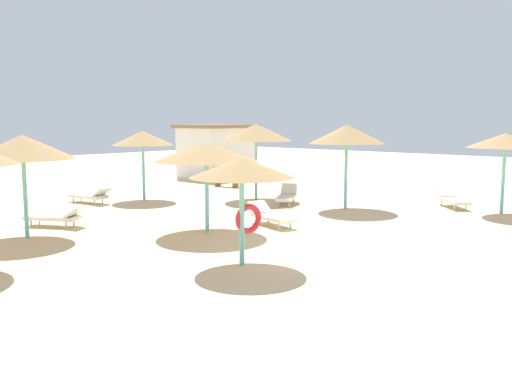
{
  "coord_description": "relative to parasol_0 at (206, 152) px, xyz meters",
  "views": [
    {
      "loc": [
        -11.84,
        -7.63,
        3.29
      ],
      "look_at": [
        0.0,
        3.0,
        1.2
      ],
      "focal_mm": 38.27,
      "sensor_mm": 36.0,
      "label": 1
    }
  ],
  "objects": [
    {
      "name": "parasol_3",
      "position": [
        6.03,
        3.47,
        0.41
      ],
      "size": [
        3.02,
        3.02,
        3.15
      ],
      "color": "#6BC6BC",
      "rests_on": "ground"
    },
    {
      "name": "ground_plane",
      "position": [
        0.99,
        -4.06,
        -2.38
      ],
      "size": [
        80.0,
        80.0,
        0.0
      ],
      "primitive_type": "plane",
      "color": "beige"
    },
    {
      "name": "lounger_0",
      "position": [
        2.07,
        -0.71,
        -2.07
      ],
      "size": [
        1.11,
        2.0,
        0.68
      ],
      "color": "silver",
      "rests_on": "ground"
    },
    {
      "name": "lounger_3",
      "position": [
        5.9,
        1.71,
        -2.06
      ],
      "size": [
        1.95,
        1.5,
        0.73
      ],
      "color": "silver",
      "rests_on": "ground"
    },
    {
      "name": "bench_0",
      "position": [
        8.28,
        7.48,
        -2.04
      ],
      "size": [
        0.61,
        1.54,
        0.49
      ],
      "color": "brown",
      "rests_on": "ground"
    },
    {
      "name": "beach_cabana",
      "position": [
        11.17,
        11.19,
        -0.83
      ],
      "size": [
        4.07,
        3.28,
        3.06
      ],
      "color": "white",
      "rests_on": "ground"
    },
    {
      "name": "parasol_4",
      "position": [
        2.76,
        6.8,
        0.18
      ],
      "size": [
        2.53,
        2.53,
        2.87
      ],
      "color": "#6BC6BC",
      "rests_on": "ground"
    },
    {
      "name": "parasol_1",
      "position": [
        -3.97,
        3.13,
        0.18
      ],
      "size": [
        2.83,
        2.83,
        2.9
      ],
      "color": "#6BC6BC",
      "rests_on": "ground"
    },
    {
      "name": "lounger_4",
      "position": [
        0.79,
        7.71,
        -2.07
      ],
      "size": [
        1.01,
        1.99,
        0.66
      ],
      "color": "silver",
      "rests_on": "ground"
    },
    {
      "name": "parasol_7",
      "position": [
        6.4,
        -0.69,
        0.4
      ],
      "size": [
        2.79,
        2.79,
        3.14
      ],
      "color": "#6BC6BC",
      "rests_on": "ground"
    },
    {
      "name": "parasol_5",
      "position": [
        -2.03,
        -3.34,
        -0.18
      ],
      "size": [
        2.37,
        2.37,
        2.47
      ],
      "color": "#6BC6BC",
      "rests_on": "ground"
    },
    {
      "name": "lounger_1",
      "position": [
        -2.56,
        4.13,
        -2.07
      ],
      "size": [
        1.52,
        1.97,
        0.66
      ],
      "color": "silver",
      "rests_on": "ground"
    },
    {
      "name": "lounger_2",
      "position": [
        9.47,
        -3.5,
        -2.06
      ],
      "size": [
        1.78,
        1.79,
        0.72
      ],
      "color": "silver",
      "rests_on": "ground"
    },
    {
      "name": "parasol_2",
      "position": [
        9.1,
        -5.44,
        0.21
      ],
      "size": [
        2.62,
        2.62,
        2.85
      ],
      "color": "#6BC6BC",
      "rests_on": "ground"
    },
    {
      "name": "parasol_0",
      "position": [
        0.0,
        0.0,
        0.0
      ],
      "size": [
        3.09,
        3.09,
        2.67
      ],
      "color": "#6BC6BC",
      "rests_on": "ground"
    }
  ]
}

